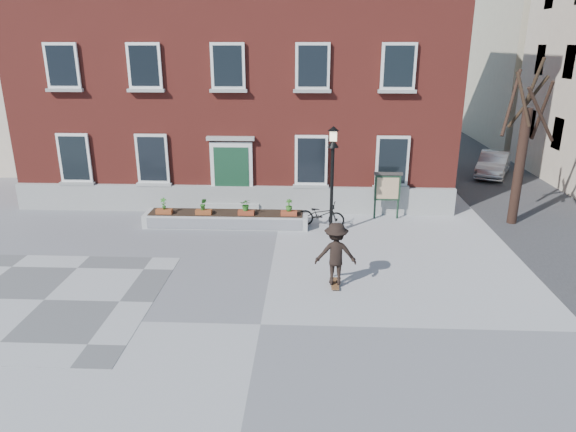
{
  "coord_description": "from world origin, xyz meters",
  "views": [
    {
      "loc": [
        1.19,
        -11.14,
        6.62
      ],
      "look_at": [
        0.5,
        4.0,
        1.5
      ],
      "focal_mm": 32.0,
      "sensor_mm": 36.0,
      "label": 1
    }
  ],
  "objects_px": {
    "bicycle": "(321,214)",
    "skateboarder": "(336,254)",
    "lamp_post": "(332,166)",
    "notice_board": "(387,188)",
    "parked_car": "(493,164)"
  },
  "relations": [
    {
      "from": "notice_board",
      "to": "skateboarder",
      "type": "distance_m",
      "value": 6.51
    },
    {
      "from": "bicycle",
      "to": "lamp_post",
      "type": "relative_size",
      "value": 0.46
    },
    {
      "from": "bicycle",
      "to": "lamp_post",
      "type": "distance_m",
      "value": 2.25
    },
    {
      "from": "lamp_post",
      "to": "bicycle",
      "type": "bearing_deg",
      "value": 113.19
    },
    {
      "from": "lamp_post",
      "to": "skateboarder",
      "type": "height_order",
      "value": "lamp_post"
    },
    {
      "from": "skateboarder",
      "to": "notice_board",
      "type": "bearing_deg",
      "value": 69.59
    },
    {
      "from": "parked_car",
      "to": "skateboarder",
      "type": "distance_m",
      "value": 15.9
    },
    {
      "from": "parked_car",
      "to": "skateboarder",
      "type": "height_order",
      "value": "skateboarder"
    },
    {
      "from": "skateboarder",
      "to": "parked_car",
      "type": "bearing_deg",
      "value": 56.5
    },
    {
      "from": "lamp_post",
      "to": "notice_board",
      "type": "xyz_separation_m",
      "value": [
        2.25,
        1.87,
        -1.28
      ]
    },
    {
      "from": "notice_board",
      "to": "lamp_post",
      "type": "bearing_deg",
      "value": -140.25
    },
    {
      "from": "bicycle",
      "to": "skateboarder",
      "type": "bearing_deg",
      "value": -165.93
    },
    {
      "from": "parked_car",
      "to": "notice_board",
      "type": "xyz_separation_m",
      "value": [
        -6.51,
        -7.16,
        0.63
      ]
    },
    {
      "from": "parked_car",
      "to": "lamp_post",
      "type": "xyz_separation_m",
      "value": [
        -8.76,
        -9.04,
        1.9
      ]
    },
    {
      "from": "bicycle",
      "to": "parked_car",
      "type": "height_order",
      "value": "parked_car"
    }
  ]
}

